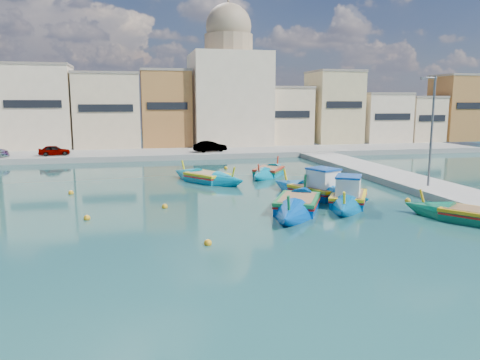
{
  "coord_description": "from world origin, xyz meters",
  "views": [
    {
      "loc": [
        -2.35,
        -22.57,
        6.33
      ],
      "look_at": [
        4.0,
        6.0,
        1.4
      ],
      "focal_mm": 35.0,
      "sensor_mm": 36.0,
      "label": 1
    }
  ],
  "objects_px": {
    "church_block": "(229,86)",
    "luzzu_blue_south": "(298,205)",
    "luzzu_turquoise_cabin": "(348,199)",
    "luzzu_blue_cabin": "(318,192)",
    "luzzu_cyan_south": "(475,218)",
    "luzzu_green": "(207,179)",
    "quay_street_lamp": "(431,131)",
    "luzzu_cyan_mid": "(269,173)"
  },
  "relations": [
    {
      "from": "luzzu_green",
      "to": "luzzu_cyan_south",
      "type": "xyz_separation_m",
      "value": [
        11.96,
        -15.56,
        -0.01
      ]
    },
    {
      "from": "luzzu_cyan_south",
      "to": "luzzu_green",
      "type": "bearing_deg",
      "value": 127.55
    },
    {
      "from": "quay_street_lamp",
      "to": "luzzu_cyan_south",
      "type": "relative_size",
      "value": 1.05
    },
    {
      "from": "quay_street_lamp",
      "to": "church_block",
      "type": "bearing_deg",
      "value": 102.35
    },
    {
      "from": "quay_street_lamp",
      "to": "luzzu_cyan_mid",
      "type": "xyz_separation_m",
      "value": [
        -8.7,
        9.89,
        -4.08
      ]
    },
    {
      "from": "luzzu_cyan_mid",
      "to": "luzzu_turquoise_cabin",
      "type": "bearing_deg",
      "value": -82.33
    },
    {
      "from": "quay_street_lamp",
      "to": "luzzu_blue_south",
      "type": "height_order",
      "value": "quay_street_lamp"
    },
    {
      "from": "luzzu_green",
      "to": "luzzu_blue_south",
      "type": "xyz_separation_m",
      "value": [
        3.73,
        -10.91,
        0.02
      ]
    },
    {
      "from": "luzzu_turquoise_cabin",
      "to": "church_block",
      "type": "bearing_deg",
      "value": 90.62
    },
    {
      "from": "luzzu_blue_cabin",
      "to": "luzzu_blue_south",
      "type": "relative_size",
      "value": 0.91
    },
    {
      "from": "luzzu_cyan_mid",
      "to": "luzzu_blue_south",
      "type": "distance_m",
      "value": 13.18
    },
    {
      "from": "church_block",
      "to": "quay_street_lamp",
      "type": "bearing_deg",
      "value": -77.65
    },
    {
      "from": "quay_street_lamp",
      "to": "luzzu_blue_south",
      "type": "bearing_deg",
      "value": -163.63
    },
    {
      "from": "quay_street_lamp",
      "to": "luzzu_cyan_south",
      "type": "bearing_deg",
      "value": -107.43
    },
    {
      "from": "luzzu_blue_cabin",
      "to": "luzzu_turquoise_cabin",
      "type": "bearing_deg",
      "value": -66.65
    },
    {
      "from": "quay_street_lamp",
      "to": "luzzu_turquoise_cabin",
      "type": "distance_m",
      "value": 8.42
    },
    {
      "from": "church_block",
      "to": "luzzu_turquoise_cabin",
      "type": "height_order",
      "value": "church_block"
    },
    {
      "from": "luzzu_turquoise_cabin",
      "to": "luzzu_blue_cabin",
      "type": "height_order",
      "value": "luzzu_blue_cabin"
    },
    {
      "from": "luzzu_turquoise_cabin",
      "to": "luzzu_cyan_south",
      "type": "relative_size",
      "value": 1.16
    },
    {
      "from": "luzzu_cyan_mid",
      "to": "luzzu_blue_south",
      "type": "xyz_separation_m",
      "value": [
        -1.98,
        -13.03,
        0.04
      ]
    },
    {
      "from": "luzzu_cyan_mid",
      "to": "luzzu_green",
      "type": "bearing_deg",
      "value": -159.58
    },
    {
      "from": "luzzu_blue_cabin",
      "to": "luzzu_green",
      "type": "relative_size",
      "value": 1.13
    },
    {
      "from": "luzzu_green",
      "to": "quay_street_lamp",
      "type": "bearing_deg",
      "value": -28.35
    },
    {
      "from": "luzzu_blue_south",
      "to": "luzzu_cyan_south",
      "type": "relative_size",
      "value": 1.28
    },
    {
      "from": "church_block",
      "to": "luzzu_cyan_mid",
      "type": "height_order",
      "value": "church_block"
    },
    {
      "from": "luzzu_green",
      "to": "luzzu_cyan_mid",
      "type": "bearing_deg",
      "value": 20.42
    },
    {
      "from": "church_block",
      "to": "luzzu_turquoise_cabin",
      "type": "bearing_deg",
      "value": -89.38
    },
    {
      "from": "church_block",
      "to": "luzzu_green",
      "type": "distance_m",
      "value": 28.33
    },
    {
      "from": "luzzu_turquoise_cabin",
      "to": "luzzu_green",
      "type": "distance_m",
      "value": 12.46
    },
    {
      "from": "quay_street_lamp",
      "to": "luzzu_blue_cabin",
      "type": "relative_size",
      "value": 0.91
    },
    {
      "from": "church_block",
      "to": "luzzu_blue_south",
      "type": "height_order",
      "value": "church_block"
    },
    {
      "from": "luzzu_turquoise_cabin",
      "to": "luzzu_blue_cabin",
      "type": "bearing_deg",
      "value": 113.35
    },
    {
      "from": "luzzu_green",
      "to": "luzzu_cyan_south",
      "type": "relative_size",
      "value": 1.03
    },
    {
      "from": "luzzu_green",
      "to": "luzzu_turquoise_cabin",
      "type": "bearing_deg",
      "value": -53.87
    },
    {
      "from": "luzzu_turquoise_cabin",
      "to": "luzzu_cyan_south",
      "type": "height_order",
      "value": "luzzu_turquoise_cabin"
    },
    {
      "from": "church_block",
      "to": "luzzu_green",
      "type": "bearing_deg",
      "value": -104.86
    },
    {
      "from": "church_block",
      "to": "luzzu_blue_south",
      "type": "distance_m",
      "value": 38.15
    },
    {
      "from": "luzzu_blue_cabin",
      "to": "luzzu_green",
      "type": "height_order",
      "value": "luzzu_blue_cabin"
    },
    {
      "from": "church_block",
      "to": "luzzu_cyan_south",
      "type": "distance_m",
      "value": 42.87
    },
    {
      "from": "luzzu_green",
      "to": "luzzu_blue_cabin",
      "type": "bearing_deg",
      "value": -50.46
    },
    {
      "from": "church_block",
      "to": "quay_street_lamp",
      "type": "xyz_separation_m",
      "value": [
        7.44,
        -34.0,
        -4.07
      ]
    },
    {
      "from": "luzzu_blue_cabin",
      "to": "luzzu_blue_south",
      "type": "distance_m",
      "value": 4.17
    }
  ]
}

